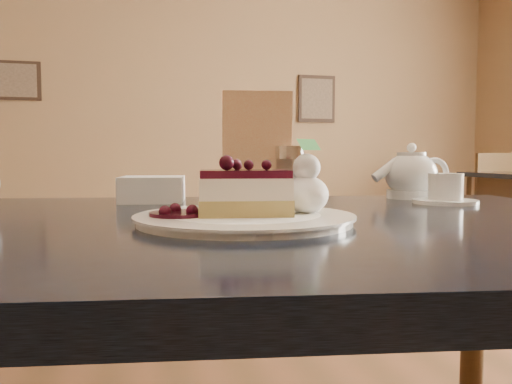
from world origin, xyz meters
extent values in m
cube|color=#957149|center=(0.00, 5.00, 1.50)|extent=(8.00, 0.02, 3.00)
cube|color=black|center=(-1.50, 4.97, 1.70)|extent=(0.50, 0.03, 0.40)
cube|color=black|center=(1.80, 4.97, 1.60)|extent=(0.45, 0.03, 0.55)
cube|color=black|center=(-0.14, 0.08, 0.79)|extent=(1.41, 1.05, 0.04)
cylinder|color=#452B13|center=(0.49, 0.36, 0.39)|extent=(0.05, 0.05, 0.77)
cylinder|color=white|center=(-0.15, 0.02, 0.82)|extent=(0.31, 0.31, 0.01)
cube|color=tan|center=(-0.15, 0.02, 0.84)|extent=(0.14, 0.11, 0.02)
cube|color=#FEEED0|center=(-0.15, 0.02, 0.86)|extent=(0.14, 0.11, 0.03)
cube|color=black|center=(-0.15, 0.02, 0.89)|extent=(0.14, 0.11, 0.01)
ellipsoid|color=white|center=(-0.05, 0.02, 0.85)|extent=(0.07, 0.07, 0.06)
cylinder|color=black|center=(-0.24, 0.03, 0.83)|extent=(0.09, 0.09, 0.01)
cylinder|color=white|center=(0.32, 0.23, 0.82)|extent=(0.13, 0.13, 0.01)
cylinder|color=white|center=(0.32, 0.23, 0.85)|extent=(0.07, 0.07, 0.05)
ellipsoid|color=white|center=(0.32, 0.36, 0.86)|extent=(0.12, 0.12, 0.10)
cylinder|color=white|center=(0.32, 0.36, 0.92)|extent=(0.07, 0.07, 0.01)
cylinder|color=white|center=(0.24, 0.36, 0.86)|extent=(0.07, 0.02, 0.06)
cube|color=beige|center=(-0.04, 0.40, 0.93)|extent=(0.16, 0.05, 0.24)
cylinder|color=white|center=(0.03, 0.37, 0.86)|extent=(0.06, 0.06, 0.09)
cylinder|color=silver|center=(0.03, 0.37, 0.92)|extent=(0.07, 0.07, 0.03)
cube|color=white|center=(-0.26, 0.41, 0.84)|extent=(0.15, 0.15, 0.05)
cylinder|color=#452B13|center=(2.77, 3.44, 0.36)|extent=(0.05, 0.05, 0.73)
camera|label=1|loc=(-0.30, -0.67, 0.91)|focal=35.00mm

